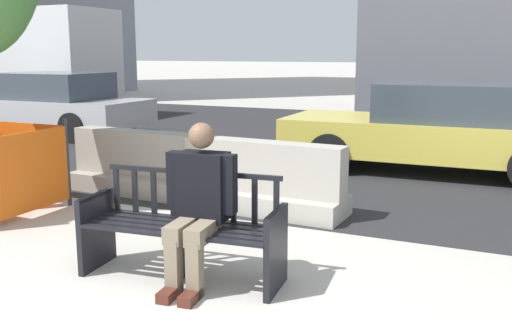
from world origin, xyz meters
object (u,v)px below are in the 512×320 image
at_px(street_bench, 183,232).
at_px(jersey_barrier_centre, 263,183).
at_px(seated_person, 198,201).
at_px(jersey_barrier_left, 140,168).
at_px(delivery_truck, 13,58).
at_px(car_taxi_near, 435,129).
at_px(car_sedan_mid, 51,104).

distance_m(street_bench, jersey_barrier_centre, 2.15).
relative_size(seated_person, jersey_barrier_left, 0.65).
height_order(seated_person, delivery_truck, delivery_truck).
distance_m(seated_person, car_taxi_near, 5.49).
xyz_separation_m(street_bench, car_taxi_near, (1.34, 5.33, 0.29)).
xyz_separation_m(street_bench, jersey_barrier_centre, (-0.21, 2.14, -0.06)).
bearing_deg(seated_person, street_bench, 168.00).
height_order(car_sedan_mid, delivery_truck, delivery_truck).
bearing_deg(seated_person, delivery_truck, 142.39).
height_order(seated_person, jersey_barrier_left, seated_person).
xyz_separation_m(seated_person, jersey_barrier_left, (-2.25, 2.33, -0.35)).
bearing_deg(delivery_truck, jersey_barrier_centre, -30.97).
xyz_separation_m(jersey_barrier_centre, jersey_barrier_left, (-1.86, 0.15, 0.00)).
distance_m(jersey_barrier_left, car_sedan_mid, 6.45).
distance_m(car_sedan_mid, delivery_truck, 4.89).
bearing_deg(car_taxi_near, jersey_barrier_left, -138.27).
bearing_deg(car_sedan_mid, jersey_barrier_centre, -29.12).
relative_size(seated_person, delivery_truck, 0.19).
distance_m(jersey_barrier_left, car_taxi_near, 4.58).
relative_size(jersey_barrier_left, car_taxi_near, 0.44).
distance_m(seated_person, jersey_barrier_left, 3.26).
bearing_deg(car_taxi_near, car_sedan_mid, 175.02).
distance_m(street_bench, jersey_barrier_left, 3.09).
distance_m(car_taxi_near, delivery_truck, 13.08).
distance_m(street_bench, car_sedan_mid, 9.49).
bearing_deg(jersey_barrier_left, car_sedan_mid, 143.95).
height_order(street_bench, delivery_truck, delivery_truck).
xyz_separation_m(jersey_barrier_left, car_sedan_mid, (-5.21, 3.79, 0.36)).
relative_size(seated_person, car_taxi_near, 0.28).
distance_m(street_bench, seated_person, 0.35).
relative_size(street_bench, car_sedan_mid, 0.37).
height_order(street_bench, jersey_barrier_centre, street_bench).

